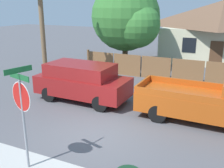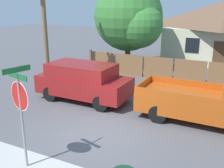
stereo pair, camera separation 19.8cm
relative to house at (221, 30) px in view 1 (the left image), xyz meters
name	(u,v)px [view 1 (the left image)]	position (x,y,z in m)	size (l,w,h in m)	color
ground_plane	(97,133)	(-3.05, -15.53, -2.52)	(80.00, 80.00, 0.00)	#56565B
wooden_fence	(187,71)	(-1.21, -7.49, -1.81)	(13.77, 0.12, 1.50)	brown
house	(221,30)	(0.00, 0.00, 0.00)	(9.38, 6.36, 4.85)	beige
oak_tree	(128,18)	(-5.81, -5.72, 1.06)	(5.02, 4.78, 6.08)	brown
red_suv	(82,81)	(-5.32, -12.76, -1.53)	(4.57, 2.00, 1.83)	maroon
orange_pickup	(212,102)	(0.62, -12.77, -1.64)	(5.33, 2.07, 1.82)	#B74C14
stop_sign	(22,103)	(-3.87, -18.18, -0.50)	(0.87, 0.78, 2.99)	gray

